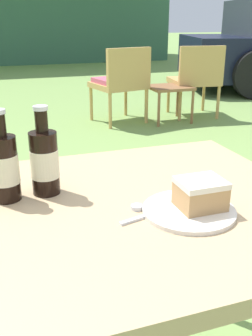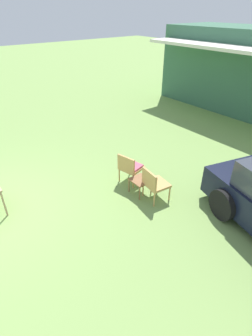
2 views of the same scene
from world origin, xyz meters
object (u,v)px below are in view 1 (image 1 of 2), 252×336
Objects in this scene: wicker_chair_plain at (196,77)px; cake_on_plate at (195,201)px; wicker_chair_cushioned at (121,80)px; patio_table at (139,226)px; garden_side_table at (169,91)px; cola_bottle_near at (44,161)px; cola_bottle_far at (4,166)px.

cake_on_plate is (-1.88, -3.41, 0.25)m from wicker_chair_plain.
wicker_chair_cushioned is at bearing 6.23° from wicker_chair_plain.
wicker_chair_cushioned is at bearing 74.30° from cake_on_plate.
patio_table is at bearing 137.18° from cake_on_plate.
wicker_chair_cushioned reaches higher than patio_table.
cake_on_plate reaches higher than patio_table.
cola_bottle_near is (-1.80, -3.11, 0.43)m from garden_side_table.
cola_bottle_far is (-0.10, -0.01, 0.00)m from cola_bottle_near.
wicker_chair_cushioned is 0.92m from wicker_chair_plain.
wicker_chair_plain is 3.72× the size of cola_bottle_near.
cola_bottle_far reaches higher than garden_side_table.
wicker_chair_cushioned reaches higher than cake_on_plate.
wicker_chair_cushioned is 3.72× the size of cola_bottle_far.
cola_bottle_near reaches higher than wicker_chair_cushioned.
wicker_chair_plain reaches higher than patio_table.
wicker_chair_cushioned is 3.58m from cake_on_plate.
cake_on_plate is 0.95× the size of cola_bottle_near.
wicker_chair_cushioned is at bearing 72.31° from patio_table.
cola_bottle_far is (-1.37, -3.23, 0.31)m from wicker_chair_cushioned.
garden_side_table is 3.67m from cake_on_plate.
patio_table is 4.03× the size of cake_on_plate.
wicker_chair_plain is 1.81× the size of garden_side_table.
cola_bottle_near reaches higher than patio_table.
cola_bottle_near is 0.10m from cola_bottle_far.
wicker_chair_plain reaches higher than garden_side_table.
cola_bottle_far reaches higher than wicker_chair_cushioned.
cola_bottle_near is at bearing 63.23° from wicker_chair_plain.
wicker_chair_cushioned is at bearing 68.46° from cola_bottle_near.
patio_table is 3.85× the size of cola_bottle_near.
wicker_chair_cushioned is 0.97× the size of patio_table.
cola_bottle_far is at bearing -121.41° from garden_side_table.
wicker_chair_plain is 3.91m from cake_on_plate.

